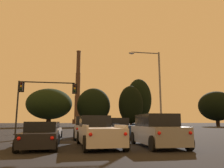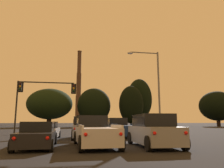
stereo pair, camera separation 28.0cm
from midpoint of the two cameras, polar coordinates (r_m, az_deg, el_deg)
The scene contains 14 objects.
pickup_truck_center_lane_second at distance 13.25m, azimuth -3.99°, elevation -12.48°, with size 2.42×5.58×1.82m.
hatchback_left_lane_front at distance 19.48m, azimuth -16.14°, elevation -11.70°, with size 2.01×4.15×1.44m.
pickup_truck_right_lane_front at distance 21.49m, azimuth 2.49°, elevation -11.49°, with size 2.31×5.55×1.82m.
sedan_left_lane_second at distance 13.13m, azimuth -18.29°, elevation -12.64°, with size 2.13×4.76×1.43m.
suv_center_lane_front at distance 19.42m, azimuth -6.92°, elevation -11.33°, with size 2.11×4.91×1.86m.
suv_right_lane_second at distance 13.21m, azimuth 11.35°, elevation -11.92°, with size 2.20×4.94×1.86m.
traffic_light_overhead_left at distance 26.74m, azimuth -18.56°, elevation -2.27°, with size 6.84×0.50×6.10m.
street_lamp at distance 24.43m, azimuth 11.22°, elevation 0.26°, with size 3.62×0.36×9.19m.
smokestack at distance 161.12m, azimuth -8.70°, elevation -2.70°, with size 6.35×6.35×54.21m.
treeline_center_right at distance 72.90m, azimuth 7.32°, elevation -3.91°, with size 8.20×7.38×15.61m.
treeline_left_mid at distance 79.12m, azimuth 25.89°, elevation -5.18°, with size 11.68×10.51×11.33m.
treeline_far_right at distance 66.50m, azimuth -15.83°, elevation -5.06°, with size 13.13×11.82×11.06m.
treeline_far_left at distance 66.26m, azimuth -4.60°, elevation -5.66°, with size 10.01×9.01×11.51m.
treeline_center_left at distance 66.04m, azimuth 5.16°, elevation -5.37°, with size 7.38×6.64×12.23m.
Camera 2 is at (-1.08, -1.64, 1.41)m, focal length 35.00 mm.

